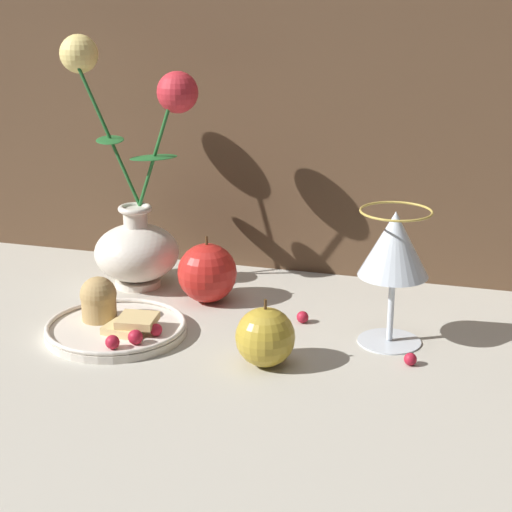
{
  "coord_description": "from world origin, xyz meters",
  "views": [
    {
      "loc": [
        0.31,
        -0.95,
        0.44
      ],
      "look_at": [
        0.02,
        0.04,
        0.1
      ],
      "focal_mm": 60.0,
      "sensor_mm": 36.0,
      "label": 1
    }
  ],
  "objects_px": {
    "vase": "(136,216)",
    "plate_with_pastries": "(113,321)",
    "apple_beside_vase": "(207,273)",
    "apple_near_glass": "(265,337)",
    "wine_glass": "(394,249)"
  },
  "relations": [
    {
      "from": "plate_with_pastries",
      "to": "wine_glass",
      "type": "distance_m",
      "value": 0.37
    },
    {
      "from": "apple_beside_vase",
      "to": "apple_near_glass",
      "type": "bearing_deg",
      "value": -52.8
    },
    {
      "from": "vase",
      "to": "apple_beside_vase",
      "type": "distance_m",
      "value": 0.14
    },
    {
      "from": "vase",
      "to": "plate_with_pastries",
      "type": "distance_m",
      "value": 0.2
    },
    {
      "from": "apple_near_glass",
      "to": "apple_beside_vase",
      "type": "bearing_deg",
      "value": 127.2
    },
    {
      "from": "vase",
      "to": "wine_glass",
      "type": "bearing_deg",
      "value": -15.09
    },
    {
      "from": "vase",
      "to": "apple_beside_vase",
      "type": "relative_size",
      "value": 3.76
    },
    {
      "from": "apple_near_glass",
      "to": "wine_glass",
      "type": "bearing_deg",
      "value": 38.67
    },
    {
      "from": "vase",
      "to": "apple_beside_vase",
      "type": "xyz_separation_m",
      "value": [
        0.12,
        -0.03,
        -0.06
      ]
    },
    {
      "from": "wine_glass",
      "to": "apple_beside_vase",
      "type": "bearing_deg",
      "value": 165.22
    },
    {
      "from": "plate_with_pastries",
      "to": "apple_near_glass",
      "type": "height_order",
      "value": "apple_near_glass"
    },
    {
      "from": "plate_with_pastries",
      "to": "wine_glass",
      "type": "relative_size",
      "value": 1.05
    },
    {
      "from": "plate_with_pastries",
      "to": "apple_near_glass",
      "type": "distance_m",
      "value": 0.22
    },
    {
      "from": "wine_glass",
      "to": "apple_near_glass",
      "type": "xyz_separation_m",
      "value": [
        -0.13,
        -0.11,
        -0.09
      ]
    },
    {
      "from": "wine_glass",
      "to": "apple_near_glass",
      "type": "height_order",
      "value": "wine_glass"
    }
  ]
}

